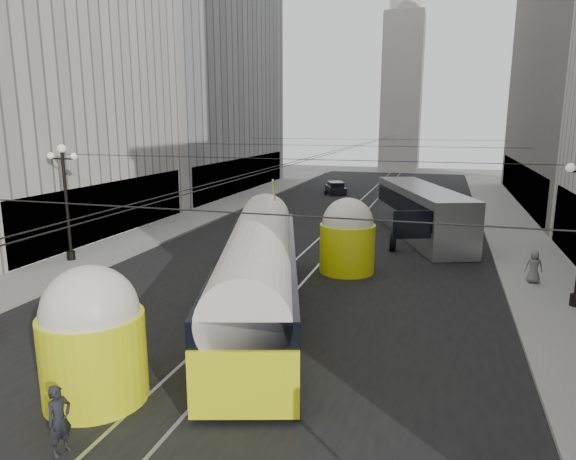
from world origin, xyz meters
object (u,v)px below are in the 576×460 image
Objects in this scene: streetcar at (259,270)px; city_bus at (421,210)px; pedestrian_sidewalk_right at (534,267)px; pedestrian_crossing_a at (59,420)px.

city_bus is at bearing 71.96° from streetcar.
city_bus reaches higher than pedestrian_sidewalk_right.
streetcar is at bearing 34.83° from pedestrian_sidewalk_right.
pedestrian_crossing_a is (-6.99, -26.45, -1.00)m from city_bus.
city_bus is 8.03× the size of pedestrian_crossing_a.
pedestrian_crossing_a is at bearing 54.34° from pedestrian_sidewalk_right.
pedestrian_sidewalk_right is at bearing -58.78° from city_bus.
pedestrian_crossing_a is (-1.49, -9.56, -1.07)m from streetcar.
streetcar is 10.05× the size of pedestrian_crossing_a.
pedestrian_sidewalk_right is (5.68, -9.38, -0.91)m from city_bus.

